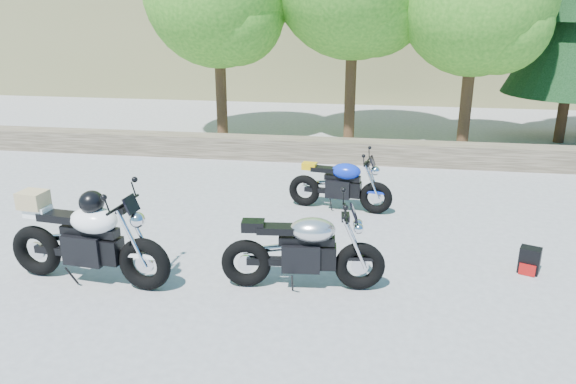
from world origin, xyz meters
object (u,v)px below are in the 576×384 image
object	(u,v)px
silver_bike	(304,251)
white_bike	(86,238)
blue_bike	(340,185)
backpack	(529,261)

from	to	relation	value
silver_bike	white_bike	bearing A→B (deg)	-179.86
blue_bike	backpack	bearing A→B (deg)	-28.17
white_bike	blue_bike	xyz separation A→B (m)	(3.04, 3.18, -0.17)
white_bike	blue_bike	world-z (taller)	white_bike
blue_bike	white_bike	bearing A→B (deg)	-124.53
backpack	blue_bike	bearing A→B (deg)	164.39
silver_bike	blue_bike	world-z (taller)	silver_bike
silver_bike	white_bike	xyz separation A→B (m)	(-2.76, -0.27, 0.11)
silver_bike	backpack	bearing A→B (deg)	11.05
blue_bike	backpack	xyz separation A→B (m)	(2.67, -2.04, -0.28)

